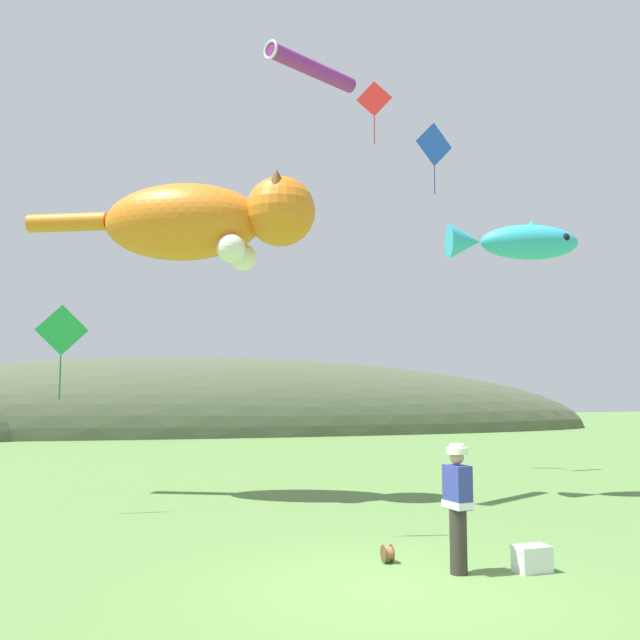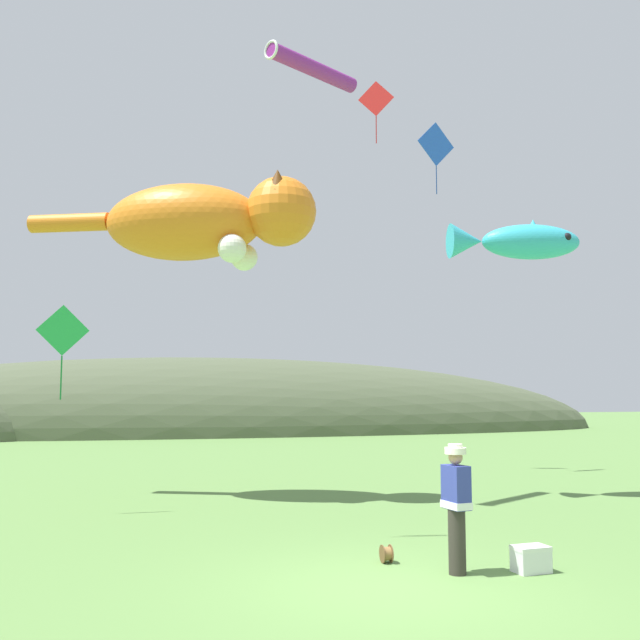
{
  "view_description": "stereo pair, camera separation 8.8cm",
  "coord_description": "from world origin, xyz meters",
  "px_view_note": "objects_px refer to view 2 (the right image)",
  "views": [
    {
      "loc": [
        -3.16,
        -8.91,
        2.55
      ],
      "look_at": [
        0.0,
        4.0,
        3.83
      ],
      "focal_mm": 40.0,
      "sensor_mm": 36.0,
      "label": 1
    },
    {
      "loc": [
        -3.07,
        -8.93,
        2.55
      ],
      "look_at": [
        0.0,
        4.0,
        3.83
      ],
      "focal_mm": 40.0,
      "sensor_mm": 36.0,
      "label": 2
    }
  ],
  "objects_px": {
    "kite_tube_streamer": "(312,68)",
    "kite_diamond_green": "(63,331)",
    "festival_attendant": "(456,504)",
    "kite_fish_windsock": "(516,241)",
    "kite_spool": "(386,554)",
    "kite_diamond_blue": "(436,145)",
    "kite_giant_cat": "(205,222)",
    "kite_diamond_red": "(376,99)",
    "picnic_cooler": "(531,559)"
  },
  "relations": [
    {
      "from": "kite_tube_streamer",
      "to": "kite_diamond_green",
      "type": "relative_size",
      "value": 1.26
    },
    {
      "from": "festival_attendant",
      "to": "kite_fish_windsock",
      "type": "distance_m",
      "value": 9.04
    },
    {
      "from": "festival_attendant",
      "to": "kite_spool",
      "type": "bearing_deg",
      "value": 131.37
    },
    {
      "from": "festival_attendant",
      "to": "kite_diamond_blue",
      "type": "height_order",
      "value": "kite_diamond_blue"
    },
    {
      "from": "kite_giant_cat",
      "to": "kite_diamond_red",
      "type": "relative_size",
      "value": 3.27
    },
    {
      "from": "kite_spool",
      "to": "kite_fish_windsock",
      "type": "xyz_separation_m",
      "value": [
        5.11,
        5.18,
        5.96
      ]
    },
    {
      "from": "picnic_cooler",
      "to": "kite_diamond_blue",
      "type": "bearing_deg",
      "value": 73.18
    },
    {
      "from": "kite_giant_cat",
      "to": "kite_diamond_red",
      "type": "distance_m",
      "value": 8.86
    },
    {
      "from": "festival_attendant",
      "to": "kite_fish_windsock",
      "type": "relative_size",
      "value": 0.54
    },
    {
      "from": "kite_spool",
      "to": "kite_giant_cat",
      "type": "height_order",
      "value": "kite_giant_cat"
    },
    {
      "from": "kite_giant_cat",
      "to": "kite_fish_windsock",
      "type": "distance_m",
      "value": 7.51
    },
    {
      "from": "kite_spool",
      "to": "picnic_cooler",
      "type": "xyz_separation_m",
      "value": [
        1.79,
        -0.98,
        0.05
      ]
    },
    {
      "from": "kite_fish_windsock",
      "to": "kite_diamond_green",
      "type": "distance_m",
      "value": 10.6
    },
    {
      "from": "kite_spool",
      "to": "picnic_cooler",
      "type": "relative_size",
      "value": 0.5
    },
    {
      "from": "picnic_cooler",
      "to": "kite_fish_windsock",
      "type": "xyz_separation_m",
      "value": [
        3.32,
        6.16,
        5.91
      ]
    },
    {
      "from": "picnic_cooler",
      "to": "kite_diamond_green",
      "type": "xyz_separation_m",
      "value": [
        -7.0,
        6.27,
        3.54
      ]
    },
    {
      "from": "kite_diamond_red",
      "to": "picnic_cooler",
      "type": "bearing_deg",
      "value": -97.89
    },
    {
      "from": "kite_diamond_green",
      "to": "kite_diamond_blue",
      "type": "xyz_separation_m",
      "value": [
        10.33,
        4.74,
        6.44
      ]
    },
    {
      "from": "kite_giant_cat",
      "to": "kite_diamond_green",
      "type": "bearing_deg",
      "value": -155.89
    },
    {
      "from": "kite_giant_cat",
      "to": "kite_diamond_green",
      "type": "relative_size",
      "value": 3.45
    },
    {
      "from": "festival_attendant",
      "to": "kite_tube_streamer",
      "type": "bearing_deg",
      "value": 96.11
    },
    {
      "from": "kite_spool",
      "to": "picnic_cooler",
      "type": "bearing_deg",
      "value": -28.75
    },
    {
      "from": "kite_diamond_green",
      "to": "kite_spool",
      "type": "bearing_deg",
      "value": -45.37
    },
    {
      "from": "kite_spool",
      "to": "kite_giant_cat",
      "type": "distance_m",
      "value": 9.45
    },
    {
      "from": "festival_attendant",
      "to": "kite_diamond_red",
      "type": "distance_m",
      "value": 16.18
    },
    {
      "from": "festival_attendant",
      "to": "kite_diamond_red",
      "type": "xyz_separation_m",
      "value": [
        2.68,
        11.7,
        10.86
      ]
    },
    {
      "from": "kite_spool",
      "to": "kite_diamond_blue",
      "type": "relative_size",
      "value": 0.11
    },
    {
      "from": "kite_fish_windsock",
      "to": "kite_diamond_blue",
      "type": "distance_m",
      "value": 6.33
    },
    {
      "from": "kite_tube_streamer",
      "to": "kite_diamond_blue",
      "type": "bearing_deg",
      "value": 42.95
    },
    {
      "from": "kite_giant_cat",
      "to": "kite_diamond_green",
      "type": "distance_m",
      "value": 4.27
    },
    {
      "from": "kite_diamond_blue",
      "to": "picnic_cooler",
      "type": "bearing_deg",
      "value": -106.82
    },
    {
      "from": "festival_attendant",
      "to": "kite_diamond_blue",
      "type": "bearing_deg",
      "value": 68.1
    },
    {
      "from": "kite_spool",
      "to": "kite_diamond_blue",
      "type": "distance_m",
      "value": 15.08
    },
    {
      "from": "kite_giant_cat",
      "to": "kite_diamond_blue",
      "type": "height_order",
      "value": "kite_diamond_blue"
    },
    {
      "from": "kite_giant_cat",
      "to": "kite_diamond_blue",
      "type": "bearing_deg",
      "value": 24.88
    },
    {
      "from": "kite_tube_streamer",
      "to": "kite_diamond_red",
      "type": "bearing_deg",
      "value": 58.74
    },
    {
      "from": "kite_giant_cat",
      "to": "kite_diamond_red",
      "type": "height_order",
      "value": "kite_diamond_red"
    },
    {
      "from": "picnic_cooler",
      "to": "kite_fish_windsock",
      "type": "height_order",
      "value": "kite_fish_windsock"
    },
    {
      "from": "kite_spool",
      "to": "kite_fish_windsock",
      "type": "distance_m",
      "value": 9.41
    },
    {
      "from": "picnic_cooler",
      "to": "kite_tube_streamer",
      "type": "bearing_deg",
      "value": 105.09
    },
    {
      "from": "picnic_cooler",
      "to": "kite_fish_windsock",
      "type": "distance_m",
      "value": 9.16
    },
    {
      "from": "kite_diamond_blue",
      "to": "kite_diamond_red",
      "type": "bearing_deg",
      "value": 153.98
    },
    {
      "from": "kite_giant_cat",
      "to": "kite_fish_windsock",
      "type": "height_order",
      "value": "kite_giant_cat"
    },
    {
      "from": "picnic_cooler",
      "to": "festival_attendant",
      "type": "bearing_deg",
      "value": 172.6
    },
    {
      "from": "festival_attendant",
      "to": "kite_diamond_green",
      "type": "distance_m",
      "value": 8.99
    },
    {
      "from": "kite_diamond_blue",
      "to": "kite_fish_windsock",
      "type": "bearing_deg",
      "value": -90.04
    },
    {
      "from": "kite_spool",
      "to": "kite_tube_streamer",
      "type": "height_order",
      "value": "kite_tube_streamer"
    },
    {
      "from": "kite_fish_windsock",
      "to": "kite_tube_streamer",
      "type": "xyz_separation_m",
      "value": [
        -5.03,
        0.16,
        3.9
      ]
    },
    {
      "from": "kite_fish_windsock",
      "to": "kite_diamond_green",
      "type": "xyz_separation_m",
      "value": [
        -10.33,
        0.11,
        -2.37
      ]
    },
    {
      "from": "picnic_cooler",
      "to": "kite_diamond_blue",
      "type": "distance_m",
      "value": 15.23
    }
  ]
}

